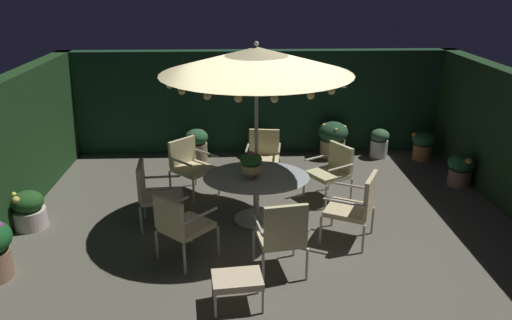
% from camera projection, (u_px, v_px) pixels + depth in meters
% --- Properties ---
extents(ground_plane, '(8.07, 7.55, 0.02)m').
position_uv_depth(ground_plane, '(269.00, 232.00, 7.29)').
color(ground_plane, '#565346').
extents(hedge_backdrop_rear, '(8.07, 0.30, 2.11)m').
position_uv_depth(hedge_backdrop_rear, '(259.00, 102.00, 10.31)').
color(hedge_backdrop_rear, '#163320').
rests_on(hedge_backdrop_rear, ground_plane).
extents(patio_dining_table, '(1.59, 1.32, 0.73)m').
position_uv_depth(patio_dining_table, '(256.00, 186.00, 7.43)').
color(patio_dining_table, '#BCB3A9').
rests_on(patio_dining_table, ground_plane).
extents(patio_umbrella, '(2.69, 2.69, 2.69)m').
position_uv_depth(patio_umbrella, '(256.00, 61.00, 6.78)').
color(patio_umbrella, '#B8B1AB').
rests_on(patio_umbrella, ground_plane).
extents(centerpiece_planter, '(0.32, 0.32, 0.42)m').
position_uv_depth(centerpiece_planter, '(251.00, 163.00, 7.20)').
color(centerpiece_planter, tan).
rests_on(centerpiece_planter, patio_dining_table).
extents(patio_chair_north, '(0.83, 0.83, 1.01)m').
position_uv_depth(patio_chair_north, '(357.00, 204.00, 6.84)').
color(patio_chair_north, '#BAAEA6').
rests_on(patio_chair_north, ground_plane).
extents(patio_chair_northeast, '(0.80, 0.80, 0.91)m').
position_uv_depth(patio_chair_northeast, '(333.00, 168.00, 8.20)').
color(patio_chair_northeast, '#B9B3A4').
rests_on(patio_chair_northeast, ground_plane).
extents(patio_chair_east, '(0.66, 0.63, 0.94)m').
position_uv_depth(patio_chair_east, '(264.00, 154.00, 8.84)').
color(patio_chair_east, '#B7B0A5').
rests_on(patio_chair_east, ground_plane).
extents(patio_chair_southeast, '(0.86, 0.86, 0.94)m').
position_uv_depth(patio_chair_southeast, '(190.00, 163.00, 8.38)').
color(patio_chair_southeast, '#B9B2A4').
rests_on(patio_chair_southeast, ground_plane).
extents(patio_chair_south, '(0.66, 0.62, 0.99)m').
position_uv_depth(patio_chair_south, '(154.00, 191.00, 7.26)').
color(patio_chair_south, '#B6AEA5').
rests_on(patio_chair_south, ground_plane).
extents(patio_chair_southwest, '(0.83, 0.84, 0.94)m').
position_uv_depth(patio_chair_southwest, '(181.00, 223.00, 6.35)').
color(patio_chair_southwest, '#B9B4A5').
rests_on(patio_chair_southwest, ground_plane).
extents(patio_chair_west, '(0.67, 0.69, 1.03)m').
position_uv_depth(patio_chair_west, '(282.00, 233.00, 6.03)').
color(patio_chair_west, '#B2B2A7').
rests_on(patio_chair_west, ground_plane).
extents(ottoman_footrest, '(0.60, 0.46, 0.38)m').
position_uv_depth(ottoman_footrest, '(237.00, 281.00, 5.54)').
color(ottoman_footrest, '#B6B1A5').
rests_on(ottoman_footrest, ground_plane).
extents(potted_plant_back_center, '(0.45, 0.45, 0.59)m').
position_uv_depth(potted_plant_back_center, '(423.00, 144.00, 10.01)').
color(potted_plant_back_center, '#B16C3F').
rests_on(potted_plant_back_center, ground_plane).
extents(potted_plant_right_near, '(0.61, 0.61, 0.73)m').
position_uv_depth(potted_plant_right_near, '(333.00, 138.00, 10.15)').
color(potted_plant_right_near, tan).
rests_on(potted_plant_right_near, ground_plane).
extents(potted_plant_front_corner, '(0.48, 0.48, 0.57)m').
position_uv_depth(potted_plant_front_corner, '(29.00, 210.00, 7.31)').
color(potted_plant_front_corner, beige).
rests_on(potted_plant_front_corner, ground_plane).
extents(potted_plant_right_far, '(0.42, 0.42, 0.58)m').
position_uv_depth(potted_plant_right_far, '(258.00, 142.00, 10.20)').
color(potted_plant_right_far, '#A6644A').
rests_on(potted_plant_right_far, ground_plane).
extents(potted_plant_left_far, '(0.46, 0.48, 0.59)m').
position_uv_depth(potted_plant_left_far, '(461.00, 169.00, 8.76)').
color(potted_plant_left_far, '#7E6351').
rests_on(potted_plant_left_far, ground_plane).
extents(potted_plant_back_right, '(0.46, 0.46, 0.64)m').
position_uv_depth(potted_plant_back_right, '(197.00, 144.00, 9.99)').
color(potted_plant_back_right, '#836F51').
rests_on(potted_plant_back_right, ground_plane).
extents(potted_plant_left_near, '(0.38, 0.38, 0.60)m').
position_uv_depth(potted_plant_left_near, '(379.00, 142.00, 10.14)').
color(potted_plant_left_near, silver).
rests_on(potted_plant_left_near, ground_plane).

